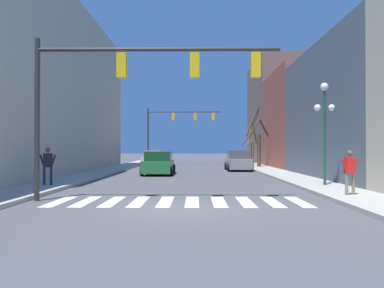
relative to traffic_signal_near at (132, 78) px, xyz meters
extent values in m
plane|color=#4C4C4F|center=(1.61, -1.73, -4.22)|extent=(240.00, 240.00, 0.00)
cube|color=#BCB299|center=(-8.77, 19.55, 1.73)|extent=(6.00, 14.00, 11.91)
cube|color=#515B66|center=(11.99, 8.91, -0.31)|extent=(6.00, 13.41, 7.82)
cube|color=#934C3D|center=(11.99, 20.49, 0.06)|extent=(6.00, 9.74, 8.57)
cube|color=#66564C|center=(11.99, 31.03, 1.68)|extent=(6.00, 11.35, 11.81)
cube|color=white|center=(-2.44, -0.17, -4.22)|extent=(0.45, 2.60, 0.01)
cube|color=white|center=(-1.54, -0.17, -4.22)|extent=(0.45, 2.60, 0.01)
cube|color=white|center=(-0.64, -0.17, -4.22)|extent=(0.45, 2.60, 0.01)
cube|color=white|center=(0.26, -0.17, -4.22)|extent=(0.45, 2.60, 0.01)
cube|color=white|center=(1.16, -0.17, -4.22)|extent=(0.45, 2.60, 0.01)
cube|color=white|center=(2.06, -0.17, -4.22)|extent=(0.45, 2.60, 0.01)
cube|color=white|center=(2.96, -0.17, -4.22)|extent=(0.45, 2.60, 0.01)
cube|color=white|center=(3.86, -0.17, -4.22)|extent=(0.45, 2.60, 0.01)
cube|color=white|center=(4.76, -0.17, -4.22)|extent=(0.45, 2.60, 0.01)
cube|color=white|center=(5.66, -0.17, -4.22)|extent=(0.45, 2.60, 0.01)
cylinder|color=#2D2D2D|center=(-3.29, 0.00, -1.42)|extent=(0.18, 0.18, 5.61)
cylinder|color=#2D2D2D|center=(0.89, 0.00, 0.98)|extent=(8.35, 0.14, 0.14)
cube|color=yellow|center=(-0.37, 0.00, 0.43)|extent=(0.32, 0.28, 0.84)
cube|color=yellow|center=(2.14, 0.00, 0.43)|extent=(0.32, 0.28, 0.84)
cube|color=yellow|center=(4.23, 0.00, 0.43)|extent=(0.32, 0.28, 0.84)
cylinder|color=#2D2D2D|center=(-3.29, 29.88, -1.03)|extent=(0.18, 0.18, 6.39)
cylinder|color=#2D2D2D|center=(0.85, 29.88, 1.77)|extent=(8.28, 0.14, 0.14)
cube|color=yellow|center=(-0.39, 29.88, 1.22)|extent=(0.32, 0.28, 0.84)
cube|color=yellow|center=(2.09, 29.88, 1.22)|extent=(0.32, 0.28, 0.84)
cube|color=yellow|center=(4.17, 29.88, 1.22)|extent=(0.32, 0.28, 0.84)
cylinder|color=#1E4C2D|center=(8.01, 4.15, -1.94)|extent=(0.12, 0.12, 4.26)
sphere|color=white|center=(8.01, 4.15, 0.37)|extent=(0.36, 0.36, 0.36)
sphere|color=white|center=(7.69, 4.15, -0.58)|extent=(0.31, 0.31, 0.31)
sphere|color=white|center=(8.33, 4.15, -0.58)|extent=(0.31, 0.31, 0.31)
cube|color=silver|center=(-2.32, 26.64, -3.65)|extent=(1.95, 4.51, 0.80)
cube|color=slate|center=(-2.32, 26.64, -2.92)|extent=(1.79, 2.34, 0.65)
cylinder|color=black|center=(-3.31, 28.03, -3.90)|extent=(0.22, 0.64, 0.64)
cylinder|color=black|center=(-1.32, 28.03, -3.90)|extent=(0.22, 0.64, 0.64)
cylinder|color=black|center=(-3.31, 25.24, -3.90)|extent=(0.22, 0.64, 0.64)
cylinder|color=black|center=(-1.32, 25.24, -3.90)|extent=(0.22, 0.64, 0.64)
cube|color=gray|center=(5.63, 17.61, -3.65)|extent=(1.76, 4.11, 0.80)
cube|color=#464648|center=(5.63, 17.61, -2.92)|extent=(1.62, 2.14, 0.65)
cylinder|color=black|center=(4.73, 18.88, -3.90)|extent=(0.22, 0.64, 0.64)
cylinder|color=black|center=(6.52, 18.88, -3.90)|extent=(0.22, 0.64, 0.64)
cylinder|color=black|center=(4.73, 16.33, -3.90)|extent=(0.22, 0.64, 0.64)
cylinder|color=black|center=(6.52, 16.33, -3.90)|extent=(0.22, 0.64, 0.64)
cube|color=#236B38|center=(-0.39, 12.98, -3.66)|extent=(1.88, 4.46, 0.77)
cube|color=#133A1E|center=(-0.39, 12.98, -2.96)|extent=(1.73, 2.32, 0.63)
cylinder|color=black|center=(0.57, 11.60, -3.90)|extent=(0.22, 0.64, 0.64)
cylinder|color=black|center=(-1.35, 11.60, -3.90)|extent=(0.22, 0.64, 0.64)
cylinder|color=black|center=(0.57, 14.36, -3.90)|extent=(0.22, 0.64, 0.64)
cylinder|color=black|center=(-1.35, 14.36, -3.90)|extent=(0.22, 0.64, 0.64)
cylinder|color=#7A705B|center=(7.54, 0.52, -3.70)|extent=(0.11, 0.11, 0.75)
cylinder|color=#7A705B|center=(7.80, 0.59, -3.70)|extent=(0.11, 0.11, 0.75)
cube|color=red|center=(7.67, 0.56, -3.03)|extent=(0.41, 0.30, 0.59)
sphere|color=brown|center=(7.67, 0.56, -2.60)|extent=(0.21, 0.21, 0.21)
cylinder|color=red|center=(7.46, 0.50, -3.07)|extent=(0.27, 0.15, 0.57)
cylinder|color=red|center=(7.87, 0.61, -3.07)|extent=(0.27, 0.15, 0.57)
cylinder|color=#282D47|center=(-4.36, 4.03, -3.67)|extent=(0.12, 0.12, 0.80)
cylinder|color=#282D47|center=(-4.62, 3.90, -3.67)|extent=(0.12, 0.12, 0.80)
cube|color=black|center=(-4.49, 3.96, -2.96)|extent=(0.45, 0.38, 0.63)
sphere|color=brown|center=(-4.49, 3.96, -2.49)|extent=(0.23, 0.23, 0.23)
cylinder|color=black|center=(-4.29, 4.07, -3.00)|extent=(0.28, 0.20, 0.61)
cylinder|color=black|center=(-4.69, 3.86, -3.00)|extent=(0.28, 0.20, 0.61)
cylinder|color=#473828|center=(7.96, 21.47, -2.62)|extent=(0.34, 0.34, 2.92)
cylinder|color=#473828|center=(7.35, 21.03, -0.76)|extent=(1.27, 1.06, 1.72)
cylinder|color=#473828|center=(8.57, 21.98, -0.62)|extent=(1.31, 1.23, 1.86)
cylinder|color=#473828|center=(7.47, 21.26, -0.23)|extent=(1.11, 0.56, 2.62)
cylinder|color=#473828|center=(7.33, 21.21, 0.10)|extent=(1.42, 0.72, 2.90)
cylinder|color=brown|center=(7.84, 24.62, -2.95)|extent=(0.32, 0.32, 2.24)
cylinder|color=brown|center=(8.13, 25.14, -0.86)|extent=(0.70, 1.19, 2.08)
cylinder|color=brown|center=(7.32, 24.92, -1.48)|extent=(1.15, 0.80, 1.39)
cylinder|color=brown|center=(7.55, 24.18, -0.79)|extent=(0.70, 1.02, 2.65)
camera|label=1|loc=(2.18, -12.80, -2.42)|focal=35.00mm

